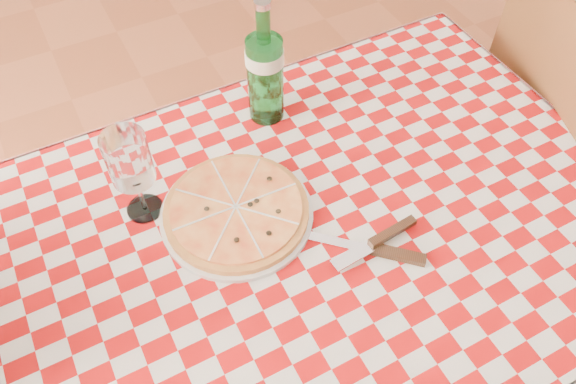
% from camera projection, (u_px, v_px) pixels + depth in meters
% --- Properties ---
extents(dining_table, '(1.20, 0.80, 0.75)m').
position_uv_depth(dining_table, '(310.00, 257.00, 1.15)').
color(dining_table, brown).
rests_on(dining_table, ground).
extents(tablecloth, '(1.30, 0.90, 0.01)m').
position_uv_depth(tablecloth, '(312.00, 231.00, 1.07)').
color(tablecloth, '#9C090A').
rests_on(tablecloth, dining_table).
extents(chair_near, '(0.56, 0.56, 0.97)m').
position_uv_depth(chair_near, '(554.00, 129.00, 1.51)').
color(chair_near, brown).
rests_on(chair_near, ground).
extents(pizza_plate, '(0.30, 0.30, 0.04)m').
position_uv_depth(pizza_plate, '(236.00, 210.00, 1.07)').
color(pizza_plate, '#C78742').
rests_on(pizza_plate, tablecloth).
extents(water_bottle, '(0.11, 0.11, 0.29)m').
position_uv_depth(water_bottle, '(265.00, 63.00, 1.15)').
color(water_bottle, '#1B6D29').
rests_on(water_bottle, tablecloth).
extents(wine_glass, '(0.08, 0.08, 0.20)m').
position_uv_depth(wine_glass, '(134.00, 176.00, 1.02)').
color(wine_glass, silver).
rests_on(wine_glass, tablecloth).
extents(cutlery, '(0.31, 0.28, 0.03)m').
position_uv_depth(cutlery, '(370.00, 246.00, 1.03)').
color(cutlery, silver).
rests_on(cutlery, tablecloth).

